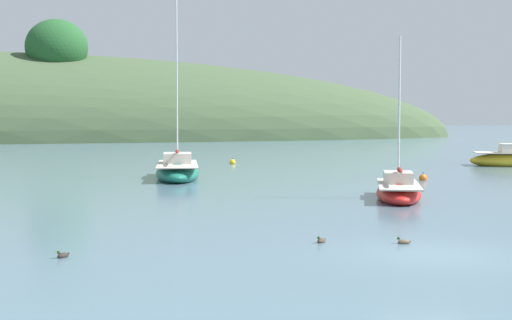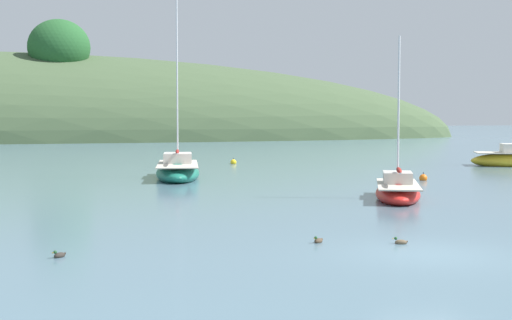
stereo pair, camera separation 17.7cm
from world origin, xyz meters
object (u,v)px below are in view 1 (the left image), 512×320
object	(u,v)px
duck_trailing	(321,241)
sailboat_black_sloop	(178,171)
mooring_buoy_outer	(423,178)
sailboat_navy_dinghy	(398,191)
duck_lone_right	(404,242)
duck_straggler	(63,255)
mooring_buoy_inner	(233,162)

from	to	relation	value
duck_trailing	sailboat_black_sloop	bearing A→B (deg)	94.03
mooring_buoy_outer	duck_trailing	xyz separation A→B (m)	(-11.56, -16.95, -0.07)
sailboat_black_sloop	mooring_buoy_outer	distance (m)	13.68
sailboat_navy_dinghy	duck_lone_right	xyz separation A→B (m)	(-4.34, -9.83, -0.30)
sailboat_navy_dinghy	sailboat_black_sloop	size ratio (longest dim) A/B	0.68
sailboat_navy_dinghy	duck_lone_right	world-z (taller)	sailboat_navy_dinghy
duck_trailing	duck_straggler	xyz separation A→B (m)	(-7.03, -0.51, 0.00)
mooring_buoy_inner	duck_straggler	size ratio (longest dim) A/B	1.47
mooring_buoy_inner	duck_lone_right	size ratio (longest dim) A/B	1.28
sailboat_black_sloop	mooring_buoy_inner	distance (m)	12.37
mooring_buoy_inner	sailboat_navy_dinghy	bearing A→B (deg)	-83.59
sailboat_navy_dinghy	duck_straggler	world-z (taller)	sailboat_navy_dinghy
mooring_buoy_inner	duck_trailing	bearing A→B (deg)	-96.95
duck_lone_right	duck_straggler	bearing A→B (deg)	178.69
duck_straggler	mooring_buoy_inner	bearing A→B (deg)	71.48
sailboat_black_sloop	mooring_buoy_inner	size ratio (longest dim) A/B	19.60
mooring_buoy_outer	mooring_buoy_inner	xyz separation A→B (m)	(-7.64, 15.24, 0.00)
sailboat_black_sloop	mooring_buoy_inner	bearing A→B (deg)	64.08
mooring_buoy_inner	duck_trailing	size ratio (longest dim) A/B	1.44
mooring_buoy_inner	duck_trailing	distance (m)	32.43
sailboat_navy_dinghy	mooring_buoy_inner	world-z (taller)	sailboat_navy_dinghy
mooring_buoy_inner	duck_trailing	world-z (taller)	mooring_buoy_inner
duck_lone_right	duck_straggler	distance (m)	9.21
sailboat_navy_dinghy	mooring_buoy_outer	world-z (taller)	sailboat_navy_dinghy
duck_lone_right	duck_straggler	world-z (taller)	same
duck_lone_right	duck_straggler	size ratio (longest dim) A/B	1.14
duck_lone_right	duck_trailing	xyz separation A→B (m)	(-2.18, 0.72, 0.00)
duck_straggler	sailboat_navy_dinghy	bearing A→B (deg)	35.38
mooring_buoy_inner	duck_lone_right	xyz separation A→B (m)	(-1.74, -32.91, -0.07)
mooring_buoy_outer	duck_straggler	xyz separation A→B (m)	(-18.59, -17.46, -0.07)
duck_lone_right	mooring_buoy_outer	bearing A→B (deg)	62.04
sailboat_navy_dinghy	mooring_buoy_inner	distance (m)	23.22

